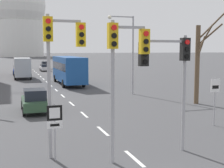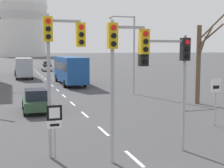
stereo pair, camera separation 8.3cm
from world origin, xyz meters
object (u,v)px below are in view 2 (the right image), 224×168
object	(u,v)px
traffic_signal_near_left	(59,50)
route_sign_post	(55,122)
street_lamp_right	(129,46)
traffic_signal_centre_tall	(123,56)
sedan_mid_centre	(20,70)
sedan_near_left	(26,65)
city_bus	(70,68)
delivery_truck	(24,67)
speed_limit_sign	(216,94)
sedan_near_right	(36,101)
sedan_far_left	(46,67)
traffic_signal_near_right	(171,64)
sedan_far_right	(47,65)

from	to	relation	value
traffic_signal_near_left	route_sign_post	size ratio (longest dim) A/B	2.54
street_lamp_right	traffic_signal_centre_tall	bearing A→B (deg)	-111.50
traffic_signal_near_left	sedan_mid_centre	xyz separation A→B (m)	(-0.63, 44.19, -3.55)
sedan_near_left	city_bus	bearing A→B (deg)	-84.28
traffic_signal_near_left	delivery_truck	bearing A→B (deg)	90.29
traffic_signal_centre_tall	delivery_truck	bearing A→B (deg)	93.63
traffic_signal_near_left	speed_limit_sign	size ratio (longest dim) A/B	2.07
sedan_near_right	city_bus	xyz separation A→B (m)	(5.39, 16.65, 1.24)
speed_limit_sign	sedan_near_right	world-z (taller)	speed_limit_sign
speed_limit_sign	street_lamp_right	xyz separation A→B (m)	(-0.22, 13.38, 2.88)
delivery_truck	street_lamp_right	bearing A→B (deg)	-66.08
sedan_near_right	sedan_far_left	distance (m)	43.00
traffic_signal_near_right	street_lamp_right	size ratio (longest dim) A/B	0.66
route_sign_post	sedan_far_left	world-z (taller)	route_sign_post
route_sign_post	sedan_near_right	bearing A→B (deg)	90.21
sedan_near_right	sedan_far_right	size ratio (longest dim) A/B	0.91
sedan_near_left	city_bus	size ratio (longest dim) A/B	0.40
street_lamp_right	sedan_far_left	xyz separation A→B (m)	(-4.19, 36.56, -4.03)
traffic_signal_near_right	street_lamp_right	xyz separation A→B (m)	(4.51, 16.74, 0.99)
route_sign_post	sedan_near_left	world-z (taller)	route_sign_post
speed_limit_sign	sedan_mid_centre	distance (m)	42.82
sedan_far_right	delivery_truck	xyz separation A→B (m)	(-5.89, -23.61, 0.86)
traffic_signal_near_left	sedan_near_left	size ratio (longest dim) A/B	1.35
street_lamp_right	sedan_near_left	size ratio (longest dim) A/B	1.78
street_lamp_right	sedan_far_right	xyz separation A→B (m)	(-3.31, 44.34, -3.92)
route_sign_post	street_lamp_right	world-z (taller)	street_lamp_right
sedan_mid_centre	sedan_far_left	bearing A→B (deg)	56.66
sedan_mid_centre	city_bus	distance (m)	18.69
speed_limit_sign	sedan_far_right	bearing A→B (deg)	93.50
sedan_mid_centre	delivery_truck	xyz separation A→B (m)	(0.44, -7.55, 0.91)
city_bus	sedan_far_right	bearing A→B (deg)	88.92
speed_limit_sign	sedan_near_right	size ratio (longest dim) A/B	0.69
traffic_signal_near_right	city_bus	xyz separation A→B (m)	(0.56, 27.26, -1.72)
traffic_signal_centre_tall	sedan_far_left	size ratio (longest dim) A/B	1.28
sedan_far_right	delivery_truck	world-z (taller)	delivery_truck
sedan_far_left	delivery_truck	size ratio (longest dim) A/B	0.59
delivery_truck	sedan_far_left	bearing A→B (deg)	72.46
street_lamp_right	city_bus	world-z (taller)	street_lamp_right
sedan_near_right	city_bus	bearing A→B (deg)	72.07
traffic_signal_near_left	sedan_near_right	xyz separation A→B (m)	(-0.32, 9.78, -3.53)
route_sign_post	city_bus	world-z (taller)	city_bus
street_lamp_right	sedan_mid_centre	world-z (taller)	street_lamp_right
speed_limit_sign	sedan_near_right	bearing A→B (deg)	142.85
traffic_signal_near_left	street_lamp_right	size ratio (longest dim) A/B	0.76
route_sign_post	sedan_far_left	distance (m)	53.06
sedan_far_right	sedan_mid_centre	bearing A→B (deg)	-111.51
speed_limit_sign	sedan_near_right	xyz separation A→B (m)	(-9.56, 7.24, -1.07)
traffic_signal_near_right	sedan_near_left	distance (m)	65.91
traffic_signal_centre_tall	city_bus	world-z (taller)	traffic_signal_centre_tall
street_lamp_right	sedan_near_left	xyz separation A→B (m)	(-7.80, 49.01, -4.00)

